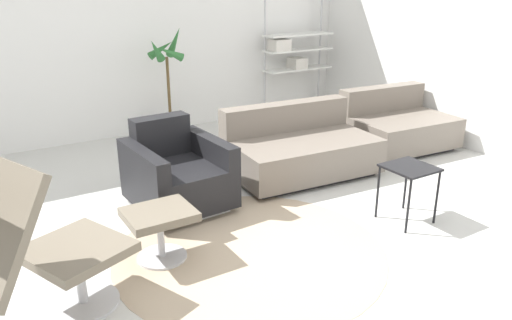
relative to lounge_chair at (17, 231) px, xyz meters
The scene contains 11 objects.
ground_plane 1.78m from the lounge_chair, 13.63° to the left, with size 12.00×12.00×0.00m, color silver.
wall_back 3.95m from the lounge_chair, 65.51° to the left, with size 12.00×0.09×2.80m.
round_rug 1.66m from the lounge_chair, ahead, with size 2.02×2.02×0.01m.
lounge_chair is the anchor object (origin of this frame).
ottoman 1.07m from the lounge_chair, 22.49° to the left, with size 0.47×0.40×0.38m.
armchair_red 1.85m from the lounge_chair, 39.70° to the left, with size 0.81×0.88×0.76m.
couch_low 3.08m from the lounge_chair, 23.93° to the left, with size 1.53×1.00×0.69m.
couch_second 4.51m from the lounge_chair, 17.09° to the left, with size 1.24×0.98×0.69m.
side_table 2.92m from the lounge_chair, ahead, with size 0.37×0.37×0.48m.
potted_plant 3.72m from the lounge_chair, 55.30° to the left, with size 0.39×0.42×1.41m.
shelf_unit 5.24m from the lounge_chair, 38.07° to the left, with size 1.05×0.28×1.75m.
Camera 1 is at (-1.76, -3.07, 1.92)m, focal length 35.00 mm.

